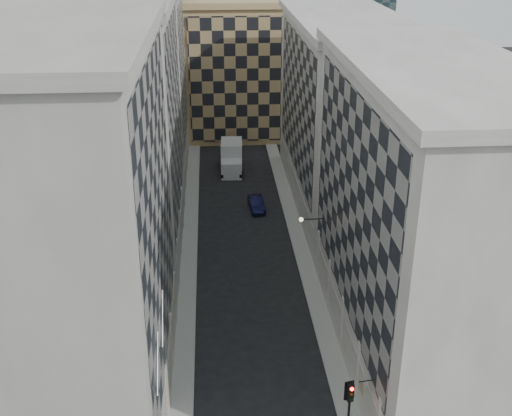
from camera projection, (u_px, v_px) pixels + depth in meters
name	position (u px, v px, depth m)	size (l,w,h in m)	color
sidewalk_west	(189.00, 255.00, 59.27)	(1.50, 100.00, 0.15)	#969691
sidewalk_east	(302.00, 251.00, 59.95)	(1.50, 100.00, 0.15)	#969691
bldg_left_a	(74.00, 236.00, 36.79)	(10.80, 22.80, 23.70)	gray
bldg_left_b	(121.00, 129.00, 56.98)	(10.80, 22.80, 22.70)	gray
bldg_left_c	(143.00, 79.00, 77.17)	(10.80, 22.80, 21.70)	gray
bldg_right_a	(421.00, 218.00, 42.46)	(10.80, 26.80, 20.70)	#A5A097
bldg_right_b	(342.00, 113.00, 67.18)	(10.80, 28.80, 19.70)	#A5A097
tan_block	(244.00, 66.00, 90.30)	(16.80, 14.80, 18.80)	tan
flagpoles_left	(160.00, 339.00, 34.15)	(0.10, 6.33, 2.33)	gray
bracket_lamp	(303.00, 219.00, 51.91)	(1.98, 0.36, 0.36)	black
traffic_light	(350.00, 401.00, 36.42)	(0.57, 0.53, 4.56)	black
box_truck	(232.00, 159.00, 78.73)	(2.86, 6.43, 3.47)	silver
dark_car	(256.00, 204.00, 68.36)	(1.43, 4.11, 1.35)	black
shop_sign	(362.00, 387.00, 36.95)	(0.87, 0.76, 0.84)	black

